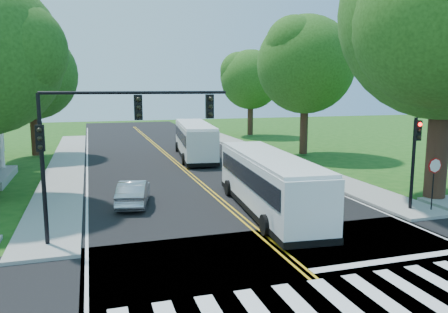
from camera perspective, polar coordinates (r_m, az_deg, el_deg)
name	(u,v)px	position (r m, az deg, el deg)	size (l,w,h in m)	color
ground	(331,294)	(13.65, 13.85, -17.10)	(140.00, 140.00, 0.00)	#164A12
road	(192,176)	(29.76, -4.24, -2.53)	(14.00, 96.00, 0.01)	black
cross_road	(331,294)	(13.64, 13.85, -17.07)	(60.00, 12.00, 0.01)	black
center_line	(180,166)	(33.60, -5.77, -1.20)	(0.36, 70.00, 0.01)	gold
edge_line_w	(87,171)	(32.96, -17.44, -1.77)	(0.12, 70.00, 0.01)	silver
edge_line_e	(262,161)	(35.54, 5.03, -0.63)	(0.12, 70.00, 0.01)	silver
crosswalk	(341,302)	(13.26, 15.02, -17.88)	(12.60, 3.00, 0.01)	silver
stop_bar	(396,260)	(16.72, 21.53, -12.41)	(6.60, 0.40, 0.01)	silver
sidewalk_nw	(67,164)	(35.95, -19.83, -0.92)	(2.60, 40.00, 0.15)	gray
sidewalk_ne	(265,154)	(38.84, 5.41, 0.28)	(2.60, 40.00, 0.15)	gray
tree_ne_big	(448,13)	(25.67, 27.21, 16.29)	(10.80, 10.80, 14.91)	#382216
tree_west_far	(31,75)	(40.69, -23.91, 9.74)	(7.60, 7.60, 10.67)	#382216
tree_east_mid	(306,65)	(38.89, 10.62, 11.68)	(8.40, 8.40, 11.93)	#382216
tree_east_far	(251,80)	(53.89, 3.50, 9.97)	(7.20, 7.20, 10.34)	#382216
signal_nw	(107,130)	(16.94, -14.98, 3.40)	(7.15, 0.46, 5.66)	black
signal_ne	(415,151)	(22.56, 23.65, 0.66)	(0.30, 0.46, 4.40)	black
stop_sign	(434,171)	(22.90, 25.78, -1.73)	(0.76, 0.08, 2.53)	black
bus_lead	(269,182)	(21.01, 5.83, -3.31)	(3.28, 10.93, 2.78)	silver
bus_follow	(195,139)	(37.34, -3.85, 2.25)	(3.83, 11.57, 2.94)	silver
hatchback	(134,193)	(22.68, -11.73, -4.65)	(1.38, 3.96, 1.30)	#A5A7AC
suv	(305,181)	(25.61, 10.58, -3.11)	(2.06, 4.47, 1.24)	silver
dark_sedan	(288,171)	(28.59, 8.33, -1.91)	(1.57, 3.86, 1.12)	black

